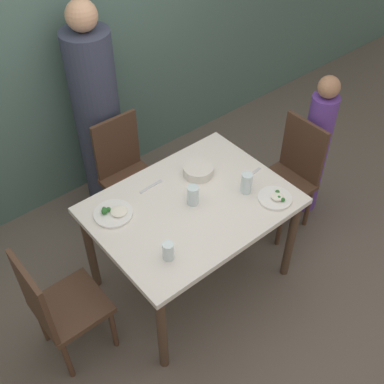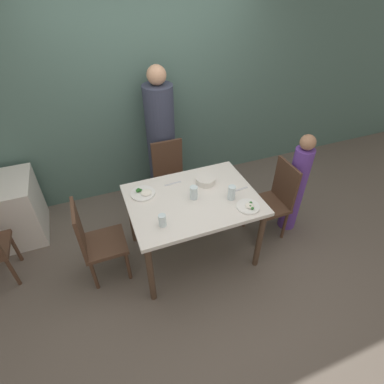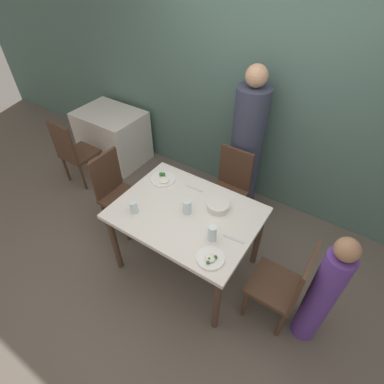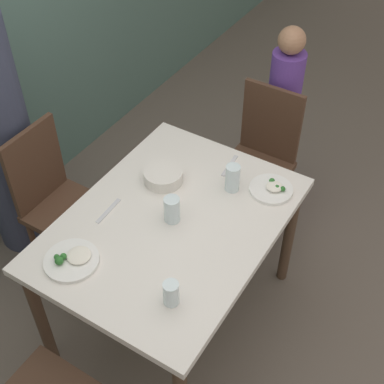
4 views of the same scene
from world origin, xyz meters
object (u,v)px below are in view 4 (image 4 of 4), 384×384
Objects in this scene: chair_adult_spot at (56,198)px; bowl_curry at (163,176)px; glass_water_tall at (171,293)px; chair_child_spot at (260,156)px; person_child at (280,121)px; person_adult at (0,136)px; plate_rice_adult at (72,260)px.

chair_adult_spot is 0.73m from bowl_curry.
chair_adult_spot is 8.03× the size of glass_water_tall.
chair_child_spot is 0.29m from person_child.
chair_adult_spot is 0.46m from person_adult.
chair_child_spot is at bearing -51.01° from person_adult.
glass_water_tall reaches higher than plate_rice_adult.
chair_child_spot is 0.75× the size of person_child.
glass_water_tall is (-0.40, -1.40, 0.04)m from person_adult.
glass_water_tall is (-1.62, -0.23, 0.25)m from person_child.
person_adult is (-0.00, 0.34, 0.31)m from chair_adult_spot.
person_child reaches higher than bowl_curry.
bowl_curry is 0.82× the size of plate_rice_adult.
chair_adult_spot is at bearing 69.17° from glass_water_tall.
chair_adult_spot is at bearing 145.77° from person_child.
person_child is at bearing -34.23° from chair_adult_spot.
chair_child_spot is 3.80× the size of plate_rice_adult.
bowl_curry is at bearing -4.15° from plate_rice_adult.
person_child is 1.07m from bowl_curry.
plate_rice_adult is at bearing 175.85° from bowl_curry.
glass_water_tall is at bearing -106.04° from person_adult.
person_adult reaches higher than glass_water_tall.
plate_rice_adult is at bearing 96.42° from glass_water_tall.
person_child is at bearing -43.91° from person_adult.
person_adult is 8.60× the size of bowl_curry.
chair_child_spot is 0.54× the size of person_adult.
bowl_curry is 0.65m from plate_rice_adult.
person_adult is at bearing 136.09° from person_child.
plate_rice_adult is at bearing -100.10° from chair_child_spot.
person_adult is at bearing 73.96° from glass_water_tall.
person_child reaches higher than chair_adult_spot.
person_child is 1.70m from plate_rice_adult.
person_adult is 7.07× the size of plate_rice_adult.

